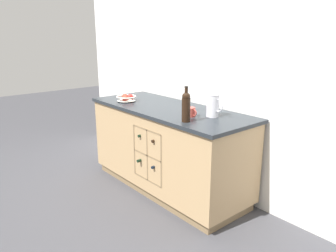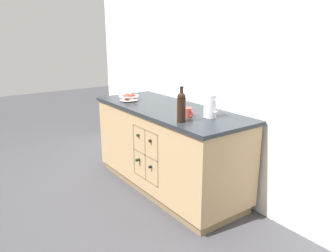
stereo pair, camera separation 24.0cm
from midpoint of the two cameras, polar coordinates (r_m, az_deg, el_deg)
ground_plane at (r=3.73m, az=-1.88°, el=-10.64°), size 14.00×14.00×0.00m
back_wall at (r=3.63m, az=3.23°, el=9.72°), size 4.40×0.06×2.55m
kitchen_island at (r=3.54m, az=-1.97°, el=-3.92°), size 1.93×0.76×0.92m
fruit_bowl at (r=3.75m, az=-9.06°, el=4.85°), size 0.23×0.23×0.08m
white_pitcher at (r=3.03m, az=5.61°, el=3.64°), size 0.18×0.12×0.21m
ceramic_mug at (r=3.03m, az=1.71°, el=2.43°), size 0.13×0.09×0.09m
standing_wine_bottle at (r=2.83m, az=0.74°, el=3.48°), size 0.08×0.08×0.31m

